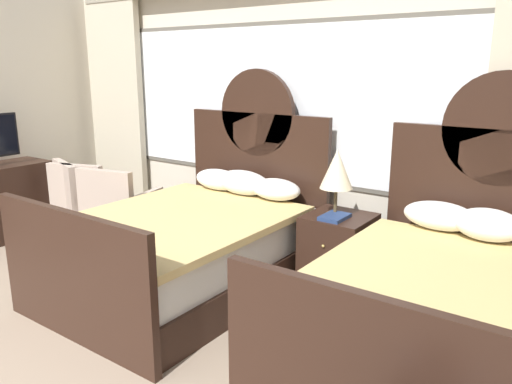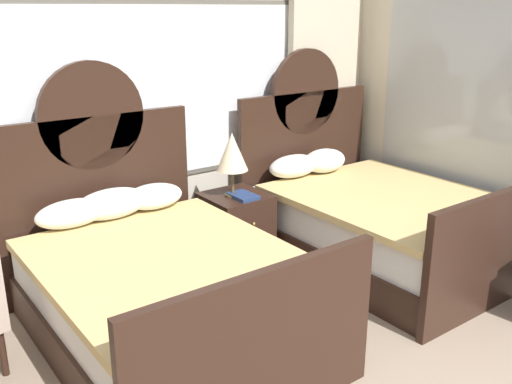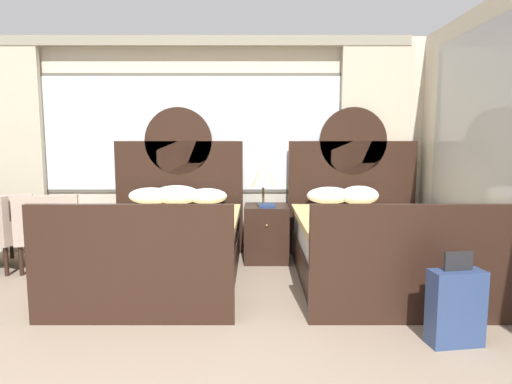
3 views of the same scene
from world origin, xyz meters
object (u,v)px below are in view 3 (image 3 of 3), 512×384
object	(u,v)px
book_on_nightstand	(267,205)
armchair_by_window_right	(1,228)
table_lamp_on_nightstand	(263,173)
suitcase_on_floor	(456,307)
armchair_by_window_left	(52,228)
armchair_by_window_centre	(6,228)
bed_near_mirror	(372,242)
bed_near_window	(163,241)
nightstand_between_beds	(266,233)

from	to	relation	value
book_on_nightstand	armchair_by_window_right	xyz separation A→B (m)	(-2.95, -0.23, -0.22)
table_lamp_on_nightstand	suitcase_on_floor	size ratio (longest dim) A/B	0.82
book_on_nightstand	armchair_by_window_left	world-z (taller)	armchair_by_window_left
book_on_nightstand	armchair_by_window_right	world-z (taller)	armchair_by_window_right
armchair_by_window_left	armchair_by_window_centre	world-z (taller)	same
suitcase_on_floor	bed_near_mirror	bearing A→B (deg)	97.39
bed_near_window	suitcase_on_floor	bearing A→B (deg)	-32.13
armchair_by_window_left	armchair_by_window_right	bearing A→B (deg)	179.79
armchair_by_window_left	armchair_by_window_centre	size ratio (longest dim) A/B	1.00
book_on_nightstand	armchair_by_window_right	size ratio (longest dim) A/B	0.31
table_lamp_on_nightstand	armchair_by_window_right	size ratio (longest dim) A/B	0.65
bed_near_window	armchair_by_window_left	xyz separation A→B (m)	(-1.30, 0.32, 0.07)
table_lamp_on_nightstand	armchair_by_window_centre	distance (m)	2.93
book_on_nightstand	suitcase_on_floor	bearing A→B (deg)	-58.13
bed_near_mirror	armchair_by_window_centre	distance (m)	3.97
nightstand_between_beds	table_lamp_on_nightstand	bearing A→B (deg)	-161.34
nightstand_between_beds	armchair_by_window_left	world-z (taller)	armchair_by_window_left
armchair_by_window_right	bed_near_window	bearing A→B (deg)	-9.75
armchair_by_window_left	armchair_by_window_right	distance (m)	0.56
nightstand_between_beds	book_on_nightstand	bearing A→B (deg)	-85.89
book_on_nightstand	armchair_by_window_centre	world-z (taller)	armchair_by_window_centre
nightstand_between_beds	armchair_by_window_right	size ratio (longest dim) A/B	0.78
nightstand_between_beds	book_on_nightstand	world-z (taller)	book_on_nightstand
nightstand_between_beds	armchair_by_window_centre	bearing A→B (deg)	-173.43
nightstand_between_beds	suitcase_on_floor	size ratio (longest dim) A/B	0.99
armchair_by_window_left	table_lamp_on_nightstand	bearing A→B (deg)	7.83
suitcase_on_floor	armchair_by_window_right	bearing A→B (deg)	156.94
armchair_by_window_centre	nightstand_between_beds	bearing A→B (deg)	6.57
book_on_nightstand	nightstand_between_beds	bearing A→B (deg)	94.11
bed_near_window	table_lamp_on_nightstand	size ratio (longest dim) A/B	3.99
bed_near_window	table_lamp_on_nightstand	xyz separation A→B (m)	(1.04, 0.64, 0.65)
bed_near_mirror	book_on_nightstand	size ratio (longest dim) A/B	8.40
armchair_by_window_centre	bed_near_mirror	bearing A→B (deg)	-4.76
bed_near_mirror	suitcase_on_floor	size ratio (longest dim) A/B	3.28
bed_near_mirror	suitcase_on_floor	distance (m)	1.48
armchair_by_window_centre	suitcase_on_floor	world-z (taller)	armchair_by_window_centre
book_on_nightstand	armchair_by_window_centre	size ratio (longest dim) A/B	0.31
book_on_nightstand	armchair_by_window_right	bearing A→B (deg)	-175.54
bed_near_window	armchair_by_window_left	size ratio (longest dim) A/B	2.58
book_on_nightstand	suitcase_on_floor	world-z (taller)	book_on_nightstand
nightstand_between_beds	table_lamp_on_nightstand	size ratio (longest dim) A/B	1.20
armchair_by_window_centre	suitcase_on_floor	distance (m)	4.52
book_on_nightstand	armchair_by_window_left	xyz separation A→B (m)	(-2.39, -0.23, -0.22)
armchair_by_window_centre	suitcase_on_floor	size ratio (longest dim) A/B	1.27
nightstand_between_beds	armchair_by_window_right	world-z (taller)	armchair_by_window_right
book_on_nightstand	bed_near_window	bearing A→B (deg)	-153.09
armchair_by_window_left	armchair_by_window_centre	xyz separation A→B (m)	(-0.51, 0.00, 0.00)
armchair_by_window_centre	bed_near_window	bearing A→B (deg)	-10.02
bed_near_window	suitcase_on_floor	distance (m)	2.76
nightstand_between_beds	armchair_by_window_left	xyz separation A→B (m)	(-2.38, -0.33, 0.12)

